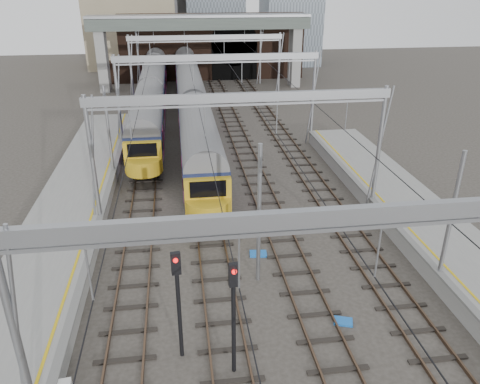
{
  "coord_description": "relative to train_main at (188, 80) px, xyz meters",
  "views": [
    {
      "loc": [
        -3.44,
        -16.75,
        13.47
      ],
      "look_at": [
        -0.19,
        7.12,
        2.4
      ],
      "focal_mm": 35.0,
      "sensor_mm": 36.0,
      "label": 1
    }
  ],
  "objects": [
    {
      "name": "train_second",
      "position": [
        -4.0,
        -1.16,
        -0.03
      ],
      "size": [
        2.72,
        47.11,
        4.7
      ],
      "color": "black",
      "rests_on": "ground"
    },
    {
      "name": "train_main",
      "position": [
        0.0,
        0.0,
        0.0
      ],
      "size": [
        2.76,
        63.85,
        4.76
      ],
      "color": "black",
      "rests_on": "ground"
    },
    {
      "name": "signal_near_left",
      "position": [
        -1.8,
        -41.68,
        0.58
      ],
      "size": [
        0.36,
        0.47,
        4.81
      ],
      "rotation": [
        0.0,
        0.0,
        0.13
      ],
      "color": "black",
      "rests_on": "ground"
    },
    {
      "name": "overhead_line",
      "position": [
        2.0,
        -17.54,
        4.1
      ],
      "size": [
        16.8,
        80.0,
        8.0
      ],
      "color": "gray",
      "rests_on": "ground"
    },
    {
      "name": "equip_cover_b",
      "position": [
        2.22,
        -30.58,
        -2.42
      ],
      "size": [
        0.88,
        0.74,
        0.09
      ],
      "primitive_type": "cube",
      "rotation": [
        0.0,
        0.0,
        -0.31
      ],
      "color": "blue",
      "rests_on": "ground"
    },
    {
      "name": "ground",
      "position": [
        2.0,
        -39.02,
        -2.46
      ],
      "size": [
        160.0,
        160.0,
        0.0
      ],
      "primitive_type": "plane",
      "color": "#38332D",
      "rests_on": "ground"
    },
    {
      "name": "overbridge",
      "position": [
        2.0,
        6.98,
        4.8
      ],
      "size": [
        28.0,
        3.0,
        9.25
      ],
      "color": "gray",
      "rests_on": "ground"
    },
    {
      "name": "equip_cover_a",
      "position": [
        2.4,
        -34.8,
        -2.41
      ],
      "size": [
        0.96,
        0.73,
        0.11
      ],
      "primitive_type": "cube",
      "rotation": [
        0.0,
        0.0,
        -0.11
      ],
      "color": "blue",
      "rests_on": "ground"
    },
    {
      "name": "tracks",
      "position": [
        2.0,
        -24.02,
        -2.44
      ],
      "size": [
        14.4,
        80.0,
        0.22
      ],
      "color": "#4C3828",
      "rests_on": "ground"
    },
    {
      "name": "platform_left",
      "position": [
        -8.18,
        -36.52,
        -1.91
      ],
      "size": [
        4.32,
        55.0,
        1.12
      ],
      "color": "gray",
      "rests_on": "ground"
    },
    {
      "name": "signal_near_centre",
      "position": [
        0.12,
        -42.73,
        0.62
      ],
      "size": [
        0.37,
        0.47,
        4.89
      ],
      "rotation": [
        0.0,
        0.0,
        0.12
      ],
      "color": "black",
      "rests_on": "ground"
    },
    {
      "name": "retaining_wall",
      "position": [
        3.4,
        12.91,
        1.87
      ],
      "size": [
        28.0,
        2.75,
        9.0
      ],
      "color": "black",
      "rests_on": "ground"
    },
    {
      "name": "equip_cover_c",
      "position": [
        5.09,
        -40.62,
        -2.42
      ],
      "size": [
        0.93,
        0.78,
        0.09
      ],
      "primitive_type": "cube",
      "rotation": [
        0.0,
        0.0,
        -0.32
      ],
      "color": "blue",
      "rests_on": "ground"
    }
  ]
}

